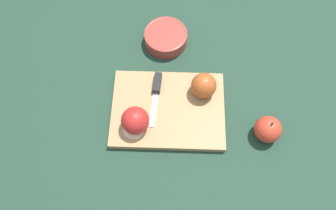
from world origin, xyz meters
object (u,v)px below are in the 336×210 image
at_px(bowl, 166,37).
at_px(knife, 157,87).
at_px(apple_half_right, 135,121).
at_px(apple_half_left, 204,86).
at_px(apple_whole, 268,129).

bearing_deg(bowl, knife, 74.82).
bearing_deg(apple_half_right, apple_half_left, 117.62).
height_order(apple_half_right, bowl, apple_half_right).
distance_m(apple_half_left, apple_whole, 0.20).
distance_m(apple_half_left, knife, 0.13).
xyz_separation_m(apple_half_left, apple_half_right, (0.19, 0.08, 0.00)).
bearing_deg(apple_whole, apple_half_right, -9.82).
bearing_deg(apple_whole, knife, -30.61).
height_order(knife, bowl, same).
xyz_separation_m(apple_half_right, knife, (-0.07, -0.10, -0.03)).
xyz_separation_m(knife, bowl, (-0.05, -0.17, -0.01)).
relative_size(knife, apple_whole, 1.93).
distance_m(apple_whole, bowl, 0.40).
relative_size(apple_half_right, knife, 0.46).
height_order(apple_half_left, apple_whole, apple_half_left).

